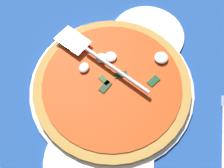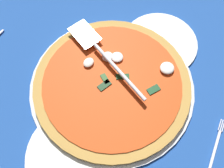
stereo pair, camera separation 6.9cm
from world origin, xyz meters
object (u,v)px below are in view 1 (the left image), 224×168
(dinner_plate_right, at_px, (99,161))
(pizza_server, at_px, (97,57))
(dinner_plate_left, at_px, (147,35))
(pizza, at_px, (112,84))

(dinner_plate_right, distance_m, pizza_server, 0.26)
(dinner_plate_left, bearing_deg, pizza, -10.95)
(pizza, xyz_separation_m, pizza_server, (-0.05, -0.06, 0.03))
(pizza, bearing_deg, pizza_server, -128.10)
(pizza, relative_size, pizza_server, 1.41)
(dinner_plate_right, xyz_separation_m, pizza, (-0.19, -0.04, 0.01))
(dinner_plate_left, xyz_separation_m, pizza_server, (0.14, -0.10, 0.04))
(dinner_plate_left, xyz_separation_m, pizza, (0.19, -0.04, 0.01))
(dinner_plate_left, xyz_separation_m, dinner_plate_right, (0.38, 0.00, 0.00))
(dinner_plate_left, relative_size, pizza_server, 0.73)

